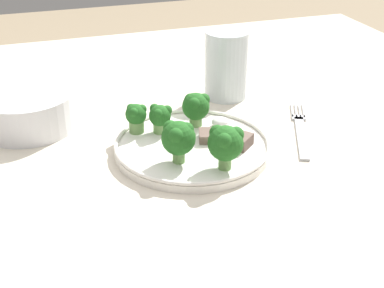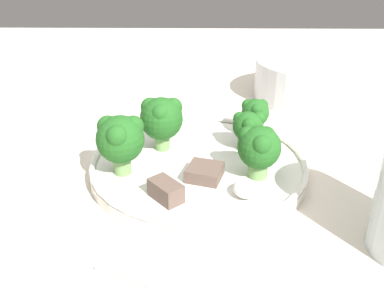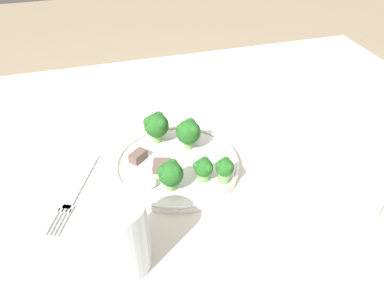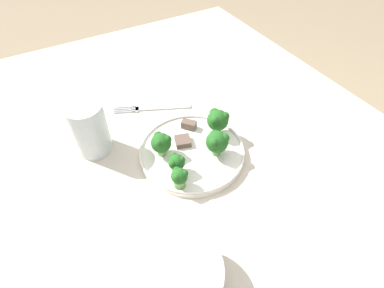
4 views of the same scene
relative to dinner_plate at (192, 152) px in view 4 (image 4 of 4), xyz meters
The scene contains 13 objects.
table 0.12m from the dinner_plate, 108.37° to the left, with size 1.38×1.15×0.77m.
dinner_plate is the anchor object (origin of this frame).
fork 0.19m from the dinner_plate, ahead, with size 0.10×0.19×0.00m.
cream_bowl 0.29m from the dinner_plate, 144.58° to the left, with size 0.16×0.16×0.06m.
drinking_glass 0.23m from the dinner_plate, 55.54° to the left, with size 0.08×0.08×0.13m.
broccoli_floret_near_rim_left 0.07m from the dinner_plate, 128.94° to the right, with size 0.05×0.05×0.06m.
broccoli_floret_center_left 0.08m from the dinner_plate, 66.82° to the left, with size 0.05×0.05×0.06m.
broccoli_floret_back_left 0.10m from the dinner_plate, 135.89° to the left, with size 0.03×0.03×0.05m.
broccoli_floret_front_left 0.07m from the dinner_plate, 121.88° to the left, with size 0.04×0.03×0.05m.
broccoli_floret_center_back 0.09m from the dinner_plate, 74.88° to the right, with size 0.05×0.05×0.07m.
meat_slice_front_slice 0.03m from the dinner_plate, 11.75° to the left, with size 0.04×0.04×0.01m.
meat_slice_middle_slice 0.08m from the dinner_plate, 24.05° to the right, with size 0.04×0.04×0.02m.
sauce_dollop 0.08m from the dinner_plate, 36.22° to the left, with size 0.03×0.03×0.02m.
Camera 4 is at (-0.37, 0.16, 1.29)m, focal length 28.00 mm.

